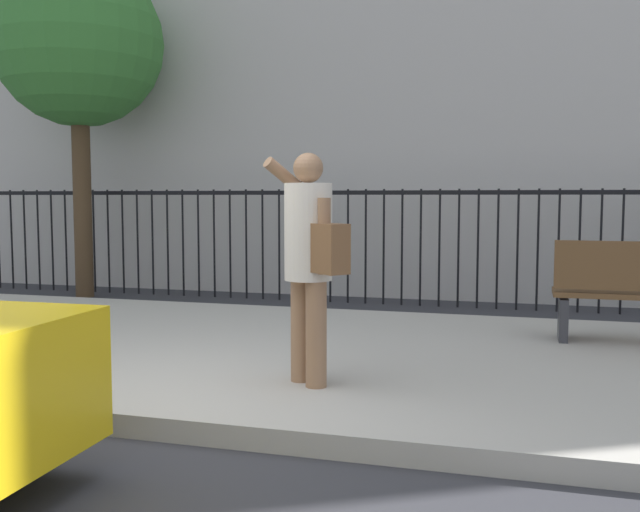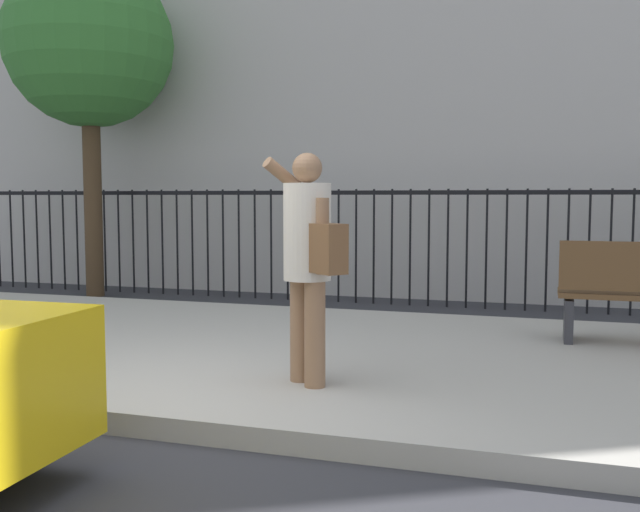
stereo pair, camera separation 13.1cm
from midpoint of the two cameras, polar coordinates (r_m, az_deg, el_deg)
name	(u,v)px [view 2 (the right image)]	position (r m, az deg, el deg)	size (l,w,h in m)	color
ground_plane	(100,434)	(4.83, -16.40, -13.48)	(60.00, 60.00, 0.00)	#333338
sidewalk	(241,351)	(6.68, -5.76, -7.54)	(28.00, 4.40, 0.15)	#B2ADA3
iron_fence	(347,230)	(10.05, 2.56, 2.05)	(12.03, 0.04, 1.60)	black
pedestrian_on_phone	(309,251)	(5.05, -0.12, 0.37)	(0.70, 0.66, 1.66)	#936B4C
street_tree_near	(89,45)	(11.39, -17.63, 15.74)	(2.45, 2.45, 4.97)	#4C3823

